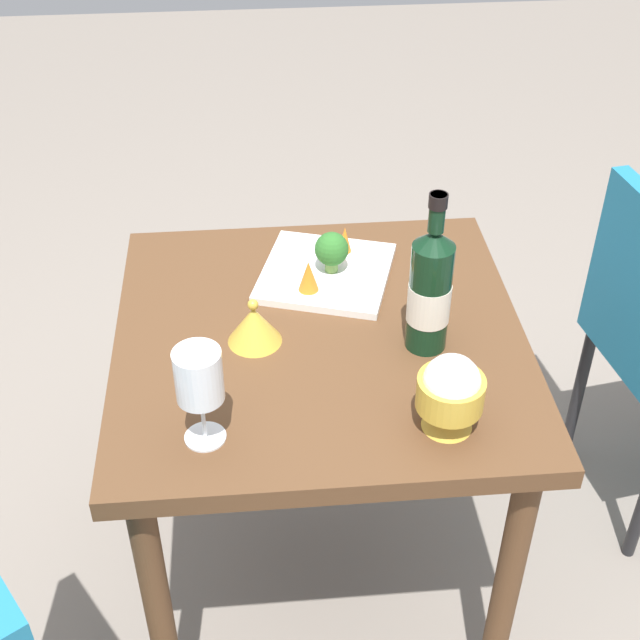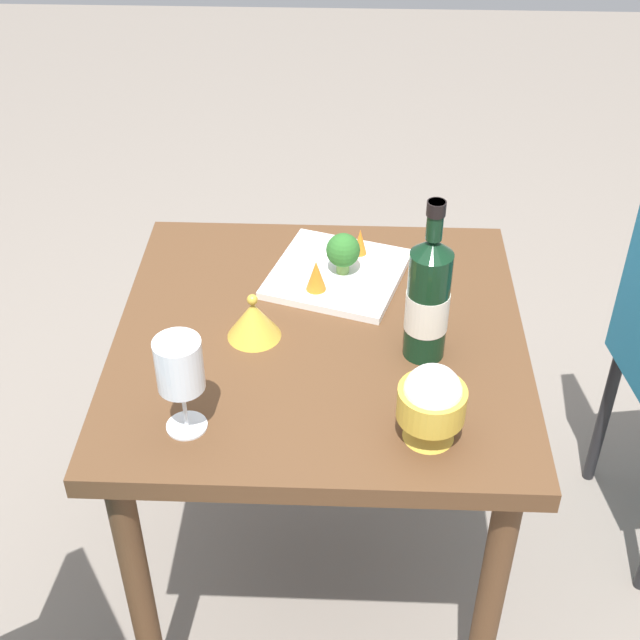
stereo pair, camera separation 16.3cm
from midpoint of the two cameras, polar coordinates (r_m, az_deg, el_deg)
name	(u,v)px [view 1 (the left image)]	position (r m, az deg, el deg)	size (l,w,h in m)	color
ground_plane	(320,572)	(2.17, -2.23, -15.97)	(8.00, 8.00, 0.00)	gray
dining_table	(320,374)	(1.71, -2.73, -3.60)	(0.76, 0.76, 0.72)	brown
wine_bottle	(430,290)	(1.55, 4.12, 1.83)	(0.08, 0.08, 0.31)	black
wine_glass	(199,378)	(1.38, -11.17, -3.83)	(0.08, 0.08, 0.18)	white
rice_bowl	(450,392)	(1.42, 5.15, -4.79)	(0.11, 0.11, 0.14)	gold
rice_bowl_lid	(254,325)	(1.62, -7.15, -0.41)	(0.10, 0.10, 0.09)	gold
serving_plate	(326,273)	(1.79, -2.23, 2.95)	(0.31, 0.31, 0.02)	white
broccoli_floret	(332,250)	(1.76, -1.91, 4.44)	(0.07, 0.07, 0.09)	#729E4C
carrot_garnish_left	(308,276)	(1.71, -3.48, 2.76)	(0.04, 0.04, 0.07)	orange
carrot_garnish_right	(345,239)	(1.83, -0.96, 5.12)	(0.03, 0.03, 0.06)	orange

